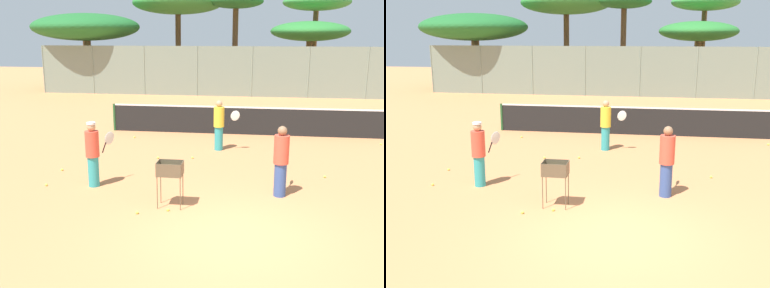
# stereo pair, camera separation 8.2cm
# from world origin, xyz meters

# --- Properties ---
(ground_plane) EXTENTS (80.00, 80.00, 0.00)m
(ground_plane) POSITION_xyz_m (0.00, 0.00, 0.00)
(ground_plane) COLOR #D37F4C
(tennis_net) EXTENTS (10.45, 0.10, 1.07)m
(tennis_net) POSITION_xyz_m (0.00, 8.91, 0.56)
(tennis_net) COLOR #26592D
(tennis_net) RESTS_ON ground_plane
(back_fence) EXTENTS (26.46, 0.08, 2.99)m
(back_fence) POSITION_xyz_m (-0.00, 19.37, 1.49)
(back_fence) COLOR gray
(back_fence) RESTS_ON ground_plane
(tree_0) EXTENTS (3.67, 3.67, 6.23)m
(tree_0) POSITION_xyz_m (-1.25, 23.40, 5.59)
(tree_0) COLOR brown
(tree_0) RESTS_ON ground_plane
(tree_1) EXTENTS (4.63, 4.63, 6.38)m
(tree_1) POSITION_xyz_m (4.19, 25.32, 5.72)
(tree_1) COLOR brown
(tree_1) RESTS_ON ground_plane
(tree_2) EXTENTS (5.04, 5.04, 4.48)m
(tree_2) POSITION_xyz_m (3.58, 22.65, 3.82)
(tree_2) COLOR brown
(tree_2) RESTS_ON ground_plane
(tree_3) EXTENTS (7.13, 7.13, 5.02)m
(tree_3) POSITION_xyz_m (-11.06, 21.60, 4.10)
(tree_3) COLOR brown
(tree_3) RESTS_ON ground_plane
(tree_4) EXTENTS (6.34, 6.34, 6.58)m
(tree_4) POSITION_xyz_m (-5.32, 24.31, 5.75)
(tree_4) COLOR brown
(tree_4) RESTS_ON ground_plane
(player_white_outfit) EXTENTS (0.35, 0.91, 1.69)m
(player_white_outfit) POSITION_xyz_m (0.97, 2.39, 0.87)
(player_white_outfit) COLOR #334C8C
(player_white_outfit) RESTS_ON ground_plane
(player_red_cap) EXTENTS (0.90, 0.34, 1.65)m
(player_red_cap) POSITION_xyz_m (-0.83, 6.47, 0.85)
(player_red_cap) COLOR teal
(player_red_cap) RESTS_ON ground_plane
(player_yellow_shirt) EXTENTS (0.60, 0.77, 1.64)m
(player_yellow_shirt) POSITION_xyz_m (-3.63, 2.43, 0.85)
(player_yellow_shirt) COLOR teal
(player_yellow_shirt) RESTS_ON ground_plane
(ball_cart) EXTENTS (0.56, 0.41, 1.04)m
(ball_cart) POSITION_xyz_m (-1.48, 1.36, 0.80)
(ball_cart) COLOR brown
(ball_cart) RESTS_ON ground_plane
(tennis_ball_0) EXTENTS (0.07, 0.07, 0.07)m
(tennis_ball_0) POSITION_xyz_m (-1.54, 5.30, 0.03)
(tennis_ball_0) COLOR #D1E54C
(tennis_ball_0) RESTS_ON ground_plane
(tennis_ball_1) EXTENTS (0.07, 0.07, 0.07)m
(tennis_ball_1) POSITION_xyz_m (2.23, 3.94, 0.03)
(tennis_ball_1) COLOR #D1E54C
(tennis_ball_1) RESTS_ON ground_plane
(tennis_ball_2) EXTENTS (0.07, 0.07, 0.07)m
(tennis_ball_2) POSITION_xyz_m (4.65, 7.93, 0.03)
(tennis_ball_2) COLOR #D1E54C
(tennis_ball_2) RESTS_ON ground_plane
(tennis_ball_3) EXTENTS (0.07, 0.07, 0.07)m
(tennis_ball_3) POSITION_xyz_m (-4.99, 3.53, 0.03)
(tennis_ball_3) COLOR #D1E54C
(tennis_ball_3) RESTS_ON ground_plane
(tennis_ball_4) EXTENTS (0.07, 0.07, 0.07)m
(tennis_ball_4) POSITION_xyz_m (-1.47, 1.08, 0.03)
(tennis_ball_4) COLOR #D1E54C
(tennis_ball_4) RESTS_ON ground_plane
(tennis_ball_5) EXTENTS (0.07, 0.07, 0.07)m
(tennis_ball_5) POSITION_xyz_m (-4.84, 2.24, 0.03)
(tennis_ball_5) COLOR #D1E54C
(tennis_ball_5) RESTS_ON ground_plane
(tennis_ball_6) EXTENTS (0.07, 0.07, 0.07)m
(tennis_ball_6) POSITION_xyz_m (-2.59, 5.14, 0.03)
(tennis_ball_6) COLOR #D1E54C
(tennis_ball_6) RESTS_ON ground_plane
(tennis_ball_7) EXTENTS (0.07, 0.07, 0.07)m
(tennis_ball_7) POSITION_xyz_m (-4.06, 7.76, 0.03)
(tennis_ball_7) COLOR #D1E54C
(tennis_ball_7) RESTS_ON ground_plane
(tennis_ball_8) EXTENTS (0.07, 0.07, 0.07)m
(tennis_ball_8) POSITION_xyz_m (-2.09, 0.83, 0.03)
(tennis_ball_8) COLOR #D1E54C
(tennis_ball_8) RESTS_ON ground_plane
(parked_car) EXTENTS (4.20, 1.70, 1.60)m
(parked_car) POSITION_xyz_m (-2.72, 24.06, 0.66)
(parked_car) COLOR white
(parked_car) RESTS_ON ground_plane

